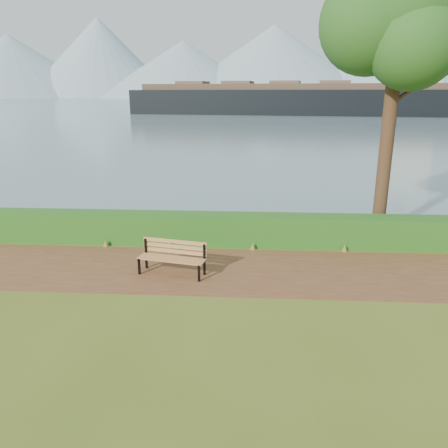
{
  "coord_description": "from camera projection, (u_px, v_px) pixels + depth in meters",
  "views": [
    {
      "loc": [
        1.51,
        -11.14,
        4.84
      ],
      "look_at": [
        0.73,
        1.2,
        1.1
      ],
      "focal_mm": 35.0,
      "sensor_mm": 36.0,
      "label": 1
    }
  ],
  "objects": [
    {
      "name": "tree",
      "position": [
        400.0,
        16.0,
        13.19
      ],
      "size": [
        4.91,
        4.06,
        9.48
      ],
      "rotation": [
        0.0,
        0.0,
        -0.14
      ],
      "color": "#331D15",
      "rests_on": "ground"
    },
    {
      "name": "hedge",
      "position": [
        205.0,
        229.0,
        14.48
      ],
      "size": [
        32.0,
        0.85,
        1.0
      ],
      "primitive_type": "cube",
      "color": "#184E16",
      "rests_on": "ground"
    },
    {
      "name": "ground",
      "position": [
        195.0,
        274.0,
        12.14
      ],
      "size": [
        140.0,
        140.0,
        0.0
      ],
      "primitive_type": "plane",
      "color": "#4C5A19",
      "rests_on": "ground"
    },
    {
      "name": "water",
      "position": [
        250.0,
        101.0,
        260.49
      ],
      "size": [
        700.0,
        510.0,
        0.0
      ],
      "primitive_type": "cube",
      "color": "slate",
      "rests_on": "ground"
    },
    {
      "name": "bench",
      "position": [
        173.0,
        255.0,
        12.02
      ],
      "size": [
        1.94,
        0.93,
        0.94
      ],
      "rotation": [
        0.0,
        0.0,
        -0.22
      ],
      "color": "black",
      "rests_on": "ground"
    },
    {
      "name": "path",
      "position": [
        197.0,
        269.0,
        12.42
      ],
      "size": [
        40.0,
        3.4,
        0.01
      ],
      "primitive_type": "cube",
      "color": "#512B1B",
      "rests_on": "ground"
    },
    {
      "name": "mountains",
      "position": [
        241.0,
        66.0,
        392.54
      ],
      "size": [
        585.0,
        190.0,
        70.0
      ],
      "color": "#7C93A5",
      "rests_on": "ground"
    },
    {
      "name": "cargo_ship",
      "position": [
        308.0,
        99.0,
        96.28
      ],
      "size": [
        75.33,
        22.84,
        22.59
      ],
      "rotation": [
        0.0,
        0.0,
        -0.15
      ],
      "color": "black",
      "rests_on": "ground"
    }
  ]
}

